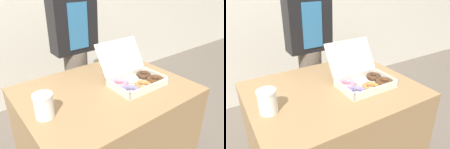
# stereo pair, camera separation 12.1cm
# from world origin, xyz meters

# --- Properties ---
(table) EXTENTS (1.01, 0.78, 0.77)m
(table) POSITION_xyz_m (0.00, 0.00, 0.38)
(table) COLOR #99754C
(table) RESTS_ON ground_plane
(donut_box) EXTENTS (0.35, 0.36, 0.24)m
(donut_box) POSITION_xyz_m (0.18, -0.07, 0.80)
(donut_box) COLOR silver
(donut_box) RESTS_ON table
(coffee_cup) EXTENTS (0.10, 0.10, 0.13)m
(coffee_cup) POSITION_xyz_m (-0.40, -0.05, 0.83)
(coffee_cup) COLOR white
(coffee_cup) RESTS_ON table
(person_customer) EXTENTS (0.35, 0.21, 1.59)m
(person_customer) POSITION_xyz_m (0.10, 0.56, 0.90)
(person_customer) COLOR #665B51
(person_customer) RESTS_ON ground_plane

